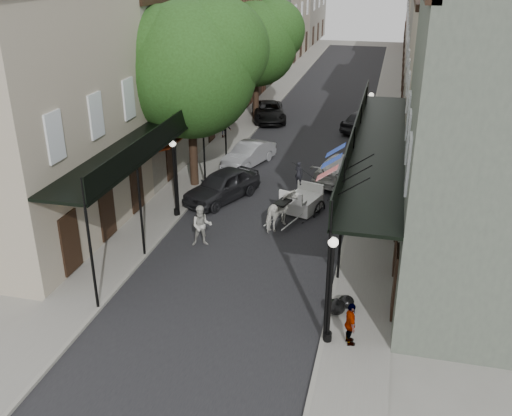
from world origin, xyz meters
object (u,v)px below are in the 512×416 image
Objects in this scene: lamppost_right_near at (330,289)px; car_left_mid at (249,154)px; car_left_near at (222,186)px; pedestrian_sidewalk_right at (350,324)px; pedestrian_sidewalk_left at (224,126)px; lamppost_left at (175,177)px; car_right_near at (344,168)px; horse at (281,212)px; car_left_far at (269,112)px; pedestrian_walking at (202,226)px; lamppost_right_far at (369,121)px; tree_near at (198,64)px; carriage at (307,189)px; tree_far at (261,41)px; car_right_far at (365,120)px.

lamppost_right_near is 17.40m from car_left_mid.
lamppost_right_near is 12.56m from car_left_near.
car_left_near is (-7.39, 10.55, -0.08)m from pedestrian_sidewalk_right.
pedestrian_sidewalk_right is at bearing 114.84° from pedestrian_sidewalk_left.
car_right_near is (7.23, 6.83, -1.32)m from lamppost_left.
horse is 7.16m from car_right_near.
car_left_mid is at bearing -100.75° from car_left_far.
car_left_far is 1.00× the size of car_right_near.
horse reaches higher than car_left_mid.
pedestrian_walking is 1.23× the size of pedestrian_sidewalk_right.
lamppost_right_far reaches higher than horse.
pedestrian_walking is at bearing -71.63° from tree_near.
lamppost_left is 2.46× the size of pedestrian_sidewalk_left.
lamppost_right_far is 12.46m from horse.
car_left_far is (-7.70, 6.00, -1.35)m from lamppost_right_far.
lamppost_right_far is at bearing 93.24° from carriage.
lamppost_left is (0.15, -18.18, -3.79)m from tree_far.
tree_near reaches higher than lamppost_left.
car_right_far is (6.20, 8.88, 0.11)m from car_left_mid.
car_right_near is at bearing -75.40° from car_left_far.
car_right_near is (1.40, 4.39, -0.34)m from carriage.
car_left_mid is (2.94, -4.71, -0.20)m from pedestrian_sidewalk_left.
car_left_near is at bearing -18.30° from horse.
tree_far is 1.87× the size of car_right_far.
car_left_near is (2.94, -10.17, -0.10)m from pedestrian_sidewalk_left.
lamppost_right_near is at bearing -72.32° from tree_far.
tree_near is 3.51× the size of carriage.
car_left_near is (-4.33, 0.11, -0.29)m from carriage.
carriage is at bearing 123.61° from pedestrian_sidewalk_left.
tree_far is 19.57m from horse.
lamppost_right_near is at bearing -33.27° from car_left_near.
horse is at bearing 18.89° from pedestrian_walking.
horse is 14.29m from pedestrian_sidewalk_left.
tree_near is 2.10× the size of car_right_far.
lamppost_left is 14.53m from lamppost_right_far.
pedestrian_sidewalk_left reaches higher than car_left_far.
car_left_mid is at bearing 72.84° from pedestrian_walking.
carriage is (5.98, -15.74, -4.77)m from tree_far.
carriage is 10.88m from pedestrian_sidewalk_right.
pedestrian_walking reaches higher than horse.
car_left_mid is at bearing 114.31° from car_left_near.
pedestrian_sidewalk_right is at bearing -88.56° from car_left_far.
car_left_far is (-7.70, 26.00, -1.35)m from lamppost_right_near.
lamppost_right_near is 1.00× the size of lamppost_left.
pedestrian_sidewalk_left reaches higher than car_right_far.
tree_far is 16.51m from car_left_near.
tree_far is 5.81× the size of pedestrian_sidewalk_right.
horse is at bearing -47.47° from car_left_mid.
lamppost_right_far is at bearing -36.51° from tree_far.
car_left_near is at bearing 104.45° from pedestrian_sidewalk_left.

